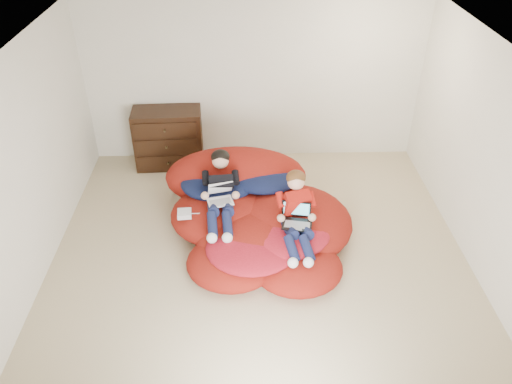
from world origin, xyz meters
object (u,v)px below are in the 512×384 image
dresser (169,138)px  older_boy (220,188)px  beanbag_pile (256,216)px  laptop_black (297,217)px  laptop_white (220,195)px  younger_boy (297,211)px

dresser → older_boy: size_ratio=0.88×
beanbag_pile → older_boy: 0.59m
laptop_black → beanbag_pile: bearing=136.6°
laptop_white → laptop_black: laptop_white is taller
older_boy → beanbag_pile: bearing=-9.2°
younger_boy → laptop_black: 0.08m
younger_boy → laptop_black: bearing=-90.0°
dresser → beanbag_pile: dresser is taller
older_boy → younger_boy: bearing=-27.7°
beanbag_pile → dresser: bearing=126.3°
younger_boy → laptop_white: (-0.90, 0.36, -0.02)m
dresser → laptop_white: dresser is taller
dresser → laptop_white: 1.98m
dresser → laptop_white: size_ratio=2.78×
older_boy → laptop_black: 1.03m
younger_boy → laptop_white: bearing=158.2°
beanbag_pile → older_boy: (-0.43, 0.07, 0.39)m
beanbag_pile → laptop_white: 0.56m
laptop_white → dresser: bearing=115.3°
younger_boy → dresser: bearing=129.1°
dresser → younger_boy: (1.74, -2.14, 0.18)m
beanbag_pile → younger_boy: bearing=-40.9°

